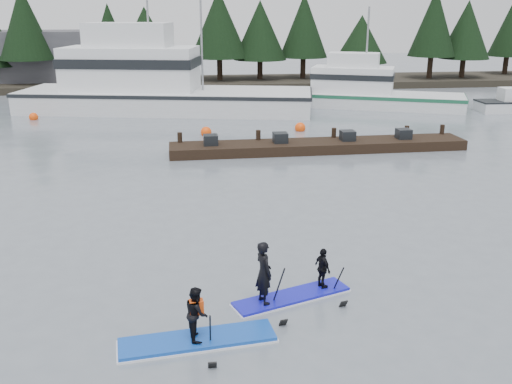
{
  "coord_description": "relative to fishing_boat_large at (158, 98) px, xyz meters",
  "views": [
    {
      "loc": [
        -2.23,
        -11.96,
        6.94
      ],
      "look_at": [
        0.0,
        6.0,
        1.1
      ],
      "focal_mm": 40.0,
      "sensor_mm": 36.0,
      "label": 1
    }
  ],
  "objects": [
    {
      "name": "ground",
      "position": [
        4.17,
        -28.97,
        -0.87
      ],
      "size": [
        160.0,
        160.0,
        0.0
      ],
      "primitive_type": "plane",
      "color": "slate",
      "rests_on": "ground"
    },
    {
      "name": "far_shore",
      "position": [
        4.17,
        13.03,
        -0.57
      ],
      "size": [
        70.0,
        8.0,
        0.6
      ],
      "primitive_type": "cube",
      "color": "#2D281E",
      "rests_on": "ground"
    },
    {
      "name": "treeline",
      "position": [
        4.17,
        13.03,
        -0.87
      ],
      "size": [
        60.0,
        4.0,
        8.0
      ],
      "primitive_type": null,
      "color": "black",
      "rests_on": "ground"
    },
    {
      "name": "waterfront_building",
      "position": [
        -9.83,
        15.03,
        1.63
      ],
      "size": [
        18.0,
        6.0,
        5.0
      ],
      "primitive_type": "cube",
      "color": "#4C4C51",
      "rests_on": "ground"
    },
    {
      "name": "fishing_boat_large",
      "position": [
        0.0,
        0.0,
        0.0
      ],
      "size": [
        20.97,
        9.65,
        11.14
      ],
      "rotation": [
        0.0,
        0.0,
        -0.21
      ],
      "color": "silver",
      "rests_on": "ground"
    },
    {
      "name": "fishing_boat_medium",
      "position": [
        15.35,
        -0.05,
        -0.32
      ],
      "size": [
        13.34,
        8.29,
        7.9
      ],
      "rotation": [
        0.0,
        0.0,
        -0.39
      ],
      "color": "silver",
      "rests_on": "ground"
    },
    {
      "name": "floating_dock",
      "position": [
        8.61,
        -13.18,
        -0.62
      ],
      "size": [
        15.15,
        2.32,
        0.5
      ],
      "primitive_type": "cube",
      "rotation": [
        0.0,
        0.0,
        0.02
      ],
      "color": "black",
      "rests_on": "ground"
    },
    {
      "name": "buoy_d",
      "position": [
        8.66,
        -8.1,
        -0.87
      ],
      "size": [
        0.64,
        0.64,
        0.64
      ],
      "primitive_type": "sphere",
      "color": "#FF4C0C",
      "rests_on": "ground"
    },
    {
      "name": "buoy_b",
      "position": [
        3.05,
        -8.63,
        -0.87
      ],
      "size": [
        0.62,
        0.62,
        0.62
      ],
      "primitive_type": "sphere",
      "color": "#FF4C0C",
      "rests_on": "ground"
    },
    {
      "name": "buoy_c",
      "position": [
        19.21,
        -2.65,
        -0.87
      ],
      "size": [
        0.52,
        0.52,
        0.52
      ],
      "primitive_type": "sphere",
      "color": "#FF4C0C",
      "rests_on": "ground"
    },
    {
      "name": "buoy_a",
      "position": [
        -7.97,
        -2.44,
        -0.87
      ],
      "size": [
        0.59,
        0.59,
        0.59
      ],
      "primitive_type": "sphere",
      "color": "#FF4C0C",
      "rests_on": "ground"
    },
    {
      "name": "paddleboard_solo",
      "position": [
        2.01,
        -30.05,
        -0.47
      ],
      "size": [
        3.46,
        1.24,
        1.81
      ],
      "rotation": [
        0.0,
        0.0,
        0.12
      ],
      "color": "#1246AF",
      "rests_on": "ground"
    },
    {
      "name": "paddleboard_duo",
      "position": [
        4.26,
        -28.4,
        -0.29
      ],
      "size": [
        3.11,
        1.72,
        2.23
      ],
      "rotation": [
        0.0,
        0.0,
        0.35
      ],
      "color": "#1315B9",
      "rests_on": "ground"
    }
  ]
}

